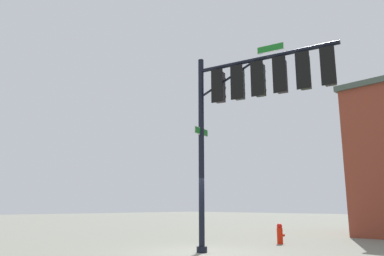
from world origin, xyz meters
The scene contains 3 objects.
ground_plane centered at (0.00, 0.00, 0.00)m, with size 120.00×120.00×0.00m, color slate.
signal_pole_assembly centered at (2.05, 0.54, 5.31)m, with size 4.97×1.90×6.93m.
fire_hydrant centered at (0.34, 4.37, 0.41)m, with size 0.33×0.24×0.83m.
Camera 1 is at (9.05, -9.57, 1.57)m, focal length 34.81 mm.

